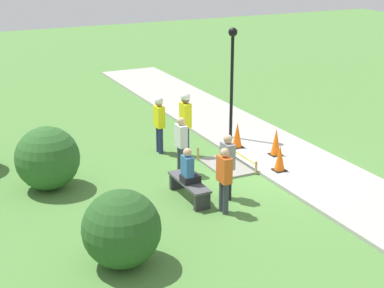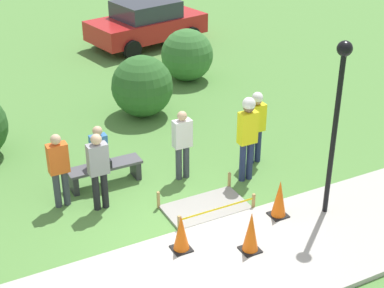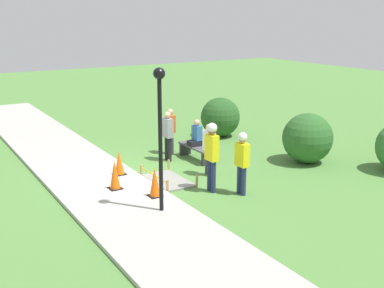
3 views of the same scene
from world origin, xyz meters
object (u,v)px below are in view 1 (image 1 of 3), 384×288
at_px(bystander_in_orange_shirt, 224,177).
at_px(lamppost_near, 232,66).
at_px(traffic_cone_near_patch, 280,158).
at_px(worker_assistant, 185,117).
at_px(park_bench, 189,186).
at_px(person_seated_on_bench, 188,169).
at_px(worker_supervisor, 159,120).
at_px(traffic_cone_far_patch, 276,142).
at_px(traffic_cone_sidewalk_edge, 237,135).
at_px(bystander_in_gray_shirt, 181,142).
at_px(bystander_in_white_shirt, 227,163).

relative_size(bystander_in_orange_shirt, lamppost_near, 0.46).
bearing_deg(traffic_cone_near_patch, worker_assistant, 35.11).
height_order(park_bench, lamppost_near, lamppost_near).
xyz_separation_m(park_bench, person_seated_on_bench, (-0.07, 0.05, 0.49)).
bearing_deg(worker_supervisor, traffic_cone_far_patch, -124.01).
distance_m(park_bench, worker_supervisor, 3.52).
xyz_separation_m(traffic_cone_near_patch, traffic_cone_sidewalk_edge, (2.16, 0.09, 0.03)).
xyz_separation_m(traffic_cone_near_patch, person_seated_on_bench, (-0.45, 2.97, 0.36)).
distance_m(person_seated_on_bench, worker_supervisor, 3.53).
distance_m(traffic_cone_near_patch, worker_assistant, 3.04).
height_order(traffic_cone_far_patch, lamppost_near, lamppost_near).
bearing_deg(lamppost_near, worker_supervisor, 91.35).
relative_size(park_bench, bystander_in_orange_shirt, 1.00).
distance_m(traffic_cone_far_patch, bystander_in_gray_shirt, 3.02).
bearing_deg(person_seated_on_bench, park_bench, -35.70).
height_order(traffic_cone_sidewalk_edge, lamppost_near, lamppost_near).
height_order(traffic_cone_far_patch, bystander_in_orange_shirt, bystander_in_orange_shirt).
distance_m(traffic_cone_near_patch, bystander_in_white_shirt, 2.27).
relative_size(worker_assistant, bystander_in_gray_shirt, 1.21).
height_order(bystander_in_gray_shirt, bystander_in_white_shirt, bystander_in_white_shirt).
height_order(bystander_in_gray_shirt, lamppost_near, lamppost_near).
distance_m(park_bench, bystander_in_white_shirt, 1.12).
xyz_separation_m(traffic_cone_sidewalk_edge, lamppost_near, (0.91, -0.29, 1.93)).
distance_m(traffic_cone_near_patch, person_seated_on_bench, 3.03).
bearing_deg(traffic_cone_far_patch, lamppost_near, 10.94).
relative_size(bystander_in_orange_shirt, bystander_in_white_shirt, 0.97).
relative_size(worker_assistant, lamppost_near, 0.56).
distance_m(traffic_cone_near_patch, bystander_in_orange_shirt, 2.94).
bearing_deg(park_bench, lamppost_near, -42.23).
bearing_deg(traffic_cone_near_patch, worker_supervisor, 37.07).
xyz_separation_m(person_seated_on_bench, bystander_in_gray_shirt, (1.67, -0.58, 0.08)).
xyz_separation_m(person_seated_on_bench, worker_assistant, (2.86, -1.28, 0.37)).
height_order(person_seated_on_bench, worker_assistant, worker_assistant).
bearing_deg(worker_supervisor, bystander_in_gray_shirt, 176.17).
distance_m(worker_assistant, bystander_in_gray_shirt, 1.41).
xyz_separation_m(traffic_cone_near_patch, bystander_in_white_shirt, (-0.77, 2.08, 0.48)).
bearing_deg(traffic_cone_far_patch, worker_assistant, 59.71).
relative_size(traffic_cone_near_patch, park_bench, 0.45).
distance_m(traffic_cone_sidewalk_edge, park_bench, 3.81).
bearing_deg(park_bench, bystander_in_orange_shirt, -159.74).
bearing_deg(worker_assistant, traffic_cone_far_patch, -120.29).
relative_size(traffic_cone_far_patch, park_bench, 0.50).
height_order(park_bench, bystander_in_gray_shirt, bystander_in_gray_shirt).
bearing_deg(bystander_in_white_shirt, traffic_cone_near_patch, -69.63).
bearing_deg(traffic_cone_sidewalk_edge, bystander_in_orange_shirt, 145.74).
relative_size(bystander_in_gray_shirt, lamppost_near, 0.46).
height_order(worker_supervisor, lamppost_near, lamppost_near).
bearing_deg(traffic_cone_far_patch, worker_supervisor, 55.99).
distance_m(traffic_cone_sidewalk_edge, lamppost_near, 2.15).
bearing_deg(traffic_cone_far_patch, bystander_in_orange_shirt, 128.84).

